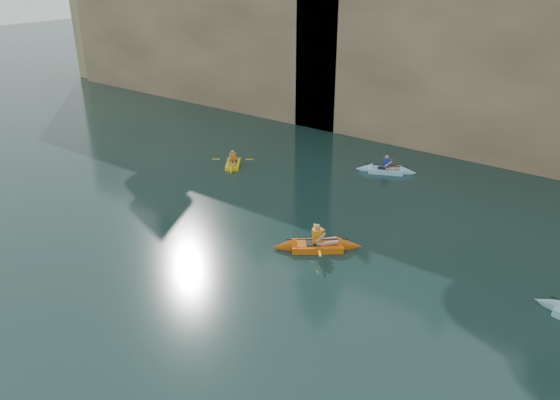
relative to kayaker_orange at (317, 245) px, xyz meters
The scene contains 9 objects.
ground 8.12m from the kayaker_orange, 93.56° to the right, with size 160.00×160.00×0.00m, color black.
cliff 22.67m from the kayaker_orange, 91.32° to the left, with size 70.00×16.00×12.00m, color tan.
cliff_slab_west 25.63m from the kayaker_orange, 144.74° to the left, with size 26.00×2.40×10.56m, color tan.
cliff_slab_center 15.59m from the kayaker_orange, 84.11° to the left, with size 24.00×2.40×11.40m, color tan.
sea_cave_west 23.18m from the kayaker_orange, 143.19° to the left, with size 4.50×1.00×4.00m, color black.
sea_cave_center 14.63m from the kayaker_orange, 108.02° to the left, with size 3.50×1.00×3.20m, color black.
kayaker_orange is the anchor object (origin of this frame).
kayaker_yellow 9.93m from the kayaker_orange, 150.50° to the left, with size 2.14×2.60×1.11m.
kayaker_ltblue_mid 9.11m from the kayaker_orange, 100.06° to the left, with size 3.18×2.20×1.20m.
Camera 1 is at (10.48, -7.57, 10.48)m, focal length 35.00 mm.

